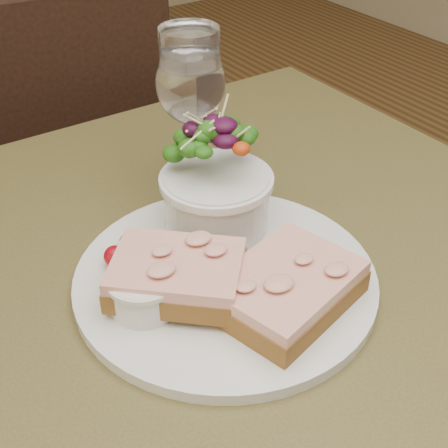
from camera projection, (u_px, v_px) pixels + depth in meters
cafe_table at (226, 360)px, 0.65m from camera, size 0.80×0.80×0.75m
chair_far at (57, 268)px, 1.33m from camera, size 0.47×0.47×0.90m
dinner_plate at (225, 278)px, 0.60m from camera, size 0.29×0.29×0.01m
sandwich_front at (286, 288)px, 0.55m from camera, size 0.15×0.12×0.03m
sandwich_back at (177, 275)px, 0.56m from camera, size 0.14×0.14×0.03m
ramekin at (144, 290)px, 0.55m from camera, size 0.06×0.06×0.04m
salad_bowl at (216, 177)px, 0.62m from camera, size 0.11×0.11×0.13m
garnish at (121, 252)px, 0.61m from camera, size 0.05×0.04×0.02m
wine_glass at (191, 88)px, 0.67m from camera, size 0.08×0.08×0.18m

